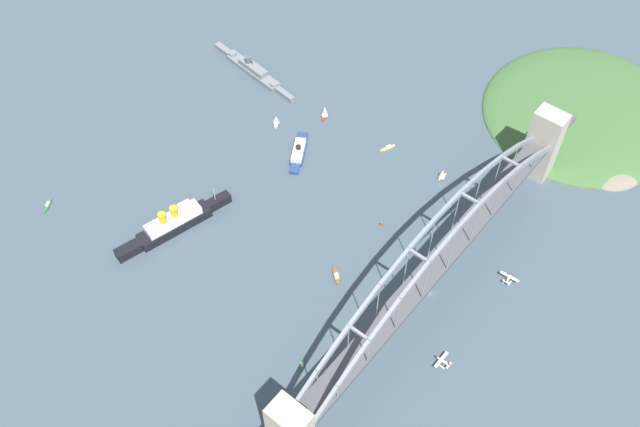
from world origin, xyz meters
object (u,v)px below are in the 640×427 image
(harbor_ferry_steamer, at_px, (299,151))
(small_boat_4, at_px, (336,276))
(small_boat_3, at_px, (325,111))
(naval_cruiser, at_px, (253,70))
(ocean_liner, at_px, (174,223))
(small_boat_5, at_px, (48,205))
(harbor_arch_bridge, at_px, (437,264))
(small_boat_6, at_px, (302,364))
(small_boat_2, at_px, (276,120))
(small_boat_0, at_px, (388,148))
(seaplane_taxiing_near_bridge, at_px, (442,362))
(channel_marker_buoy, at_px, (381,224))
(small_boat_1, at_px, (442,174))
(seaplane_second_in_formation, at_px, (509,279))

(harbor_ferry_steamer, distance_m, small_boat_4, 98.69)
(small_boat_4, bearing_deg, harbor_ferry_steamer, 52.98)
(small_boat_3, bearing_deg, naval_cruiser, 88.04)
(ocean_liner, relative_size, small_boat_5, 7.51)
(harbor_arch_bridge, distance_m, small_boat_6, 87.55)
(small_boat_2, bearing_deg, small_boat_6, -134.07)
(harbor_arch_bridge, relative_size, small_boat_2, 38.68)
(ocean_liner, distance_m, harbor_ferry_steamer, 95.37)
(ocean_liner, distance_m, small_boat_6, 117.95)
(small_boat_0, bearing_deg, seaplane_taxiing_near_bridge, -133.69)
(harbor_arch_bridge, bearing_deg, small_boat_2, 73.38)
(harbor_arch_bridge, relative_size, small_boat_0, 27.22)
(seaplane_taxiing_near_bridge, height_order, small_boat_2, small_boat_2)
(small_boat_3, height_order, small_boat_6, small_boat_3)
(small_boat_3, bearing_deg, channel_marker_buoy, -120.86)
(small_boat_1, distance_m, small_boat_5, 245.11)
(small_boat_0, bearing_deg, small_boat_3, 93.41)
(ocean_liner, bearing_deg, harbor_arch_bridge, -67.56)
(naval_cruiser, relative_size, small_boat_1, 9.63)
(small_boat_3, bearing_deg, harbor_ferry_steamer, -166.49)
(harbor_ferry_steamer, xyz_separation_m, seaplane_second_in_formation, (0.06, -155.44, -0.19))
(seaplane_taxiing_near_bridge, distance_m, small_boat_5, 253.13)
(harbor_arch_bridge, xyz_separation_m, harbor_ferry_steamer, (34.69, 126.02, -25.92))
(small_boat_3, height_order, channel_marker_buoy, small_boat_3)
(ocean_liner, xyz_separation_m, channel_marker_buoy, (80.56, -93.53, -4.34))
(small_boat_0, bearing_deg, small_boat_5, 142.53)
(harbor_ferry_steamer, height_order, seaplane_second_in_formation, harbor_ferry_steamer)
(harbor_ferry_steamer, xyz_separation_m, small_boat_5, (-131.39, 90.01, -1.45))
(small_boat_0, height_order, small_boat_6, small_boat_0)
(small_boat_2, distance_m, small_boat_6, 180.16)
(ocean_liner, height_order, seaplane_taxiing_near_bridge, ocean_liner)
(small_boat_5, height_order, small_boat_6, small_boat_5)
(harbor_arch_bridge, bearing_deg, seaplane_taxiing_near_bridge, -138.05)
(small_boat_6, bearing_deg, small_boat_2, 45.93)
(small_boat_0, relative_size, small_boat_1, 1.24)
(small_boat_2, xyz_separation_m, small_boat_4, (-71.37, -109.09, -2.69))
(harbor_arch_bridge, xyz_separation_m, small_boat_4, (-24.72, 47.23, -27.35))
(small_boat_0, xyz_separation_m, small_boat_2, (-29.01, 72.40, 2.82))
(small_boat_0, relative_size, small_boat_4, 1.06)
(seaplane_taxiing_near_bridge, distance_m, seaplane_second_in_formation, 66.66)
(harbor_ferry_steamer, height_order, channel_marker_buoy, harbor_ferry_steamer)
(seaplane_taxiing_near_bridge, distance_m, small_boat_3, 194.32)
(ocean_liner, xyz_separation_m, small_boat_6, (-19.55, -116.22, -4.79))
(small_boat_0, height_order, small_boat_2, small_boat_2)
(small_boat_1, relative_size, small_boat_5, 0.87)
(seaplane_taxiing_near_bridge, bearing_deg, naval_cruiser, 65.34)
(small_boat_6, distance_m, channel_marker_buoy, 102.64)
(seaplane_second_in_formation, bearing_deg, small_boat_5, 118.17)
(ocean_liner, relative_size, small_boat_2, 9.92)
(small_boat_3, bearing_deg, small_boat_0, -86.59)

